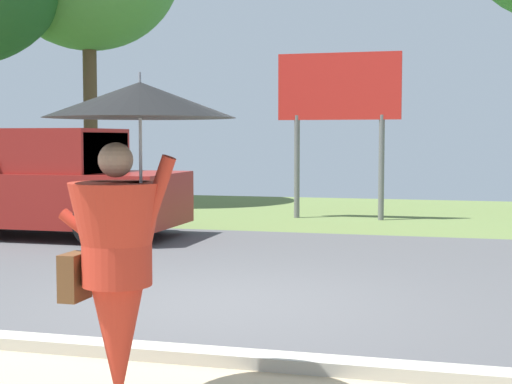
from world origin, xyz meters
The scene contains 4 objects.
ground_plane centered at (0.00, 2.95, -0.05)m, with size 40.00×22.00×0.20m.
monk_pedestrian centered at (0.40, -3.10, 1.18)m, with size 1.19×1.19×2.13m.
pickup_truck centered at (-4.72, 4.40, 0.87)m, with size 5.20×2.28×1.88m.
roadside_billboard centered at (0.00, 8.50, 2.55)m, with size 2.60×0.12×3.50m.
Camera 1 is at (2.41, -7.44, 1.73)m, focal length 53.19 mm.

